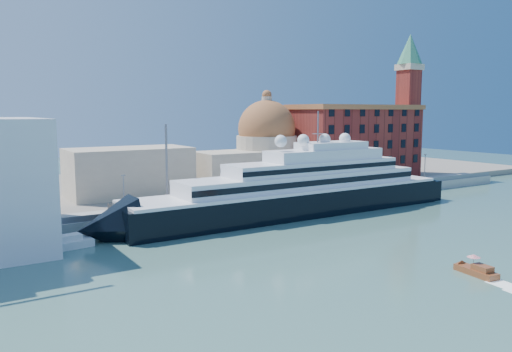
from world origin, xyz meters
TOP-DOWN VIEW (x-y plane):
  - ground at (0.00, 0.00)m, footprint 400.00×400.00m
  - quay at (0.00, 34.00)m, footprint 180.00×10.00m
  - land at (0.00, 75.00)m, footprint 260.00×72.00m
  - quay_fence at (0.00, 29.50)m, footprint 180.00×0.10m
  - superyacht at (4.02, 23.00)m, footprint 90.95×12.61m
  - service_barge at (-44.11, 21.36)m, footprint 11.30×5.03m
  - water_taxi at (3.11, -24.50)m, footprint 2.91×6.55m
  - warehouse at (52.00, 52.00)m, footprint 43.00×19.00m
  - campanile at (76.00, 52.00)m, footprint 8.40×8.40m
  - church at (6.39, 57.72)m, footprint 66.00×18.00m
  - lamp_posts at (-12.67, 32.27)m, footprint 120.80×2.40m

SIDE VIEW (x-z plane):
  - ground at x=0.00m, z-range 0.00..0.00m
  - service_barge at x=-44.11m, z-range -0.52..1.93m
  - water_taxi at x=3.11m, z-range -0.78..2.23m
  - land at x=0.00m, z-range 0.00..2.00m
  - quay at x=0.00m, z-range 0.00..2.50m
  - quay_fence at x=0.00m, z-range 2.50..3.70m
  - superyacht at x=4.02m, z-range -8.90..18.28m
  - lamp_posts at x=-12.67m, z-range 0.84..18.84m
  - church at x=6.39m, z-range -1.84..23.66m
  - warehouse at x=52.00m, z-range 2.16..25.41m
  - campanile at x=76.00m, z-range 5.26..52.26m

